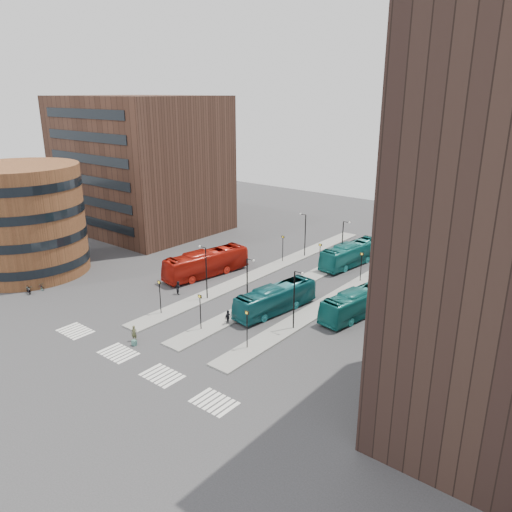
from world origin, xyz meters
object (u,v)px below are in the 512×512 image
Objects in this scene: suitcase at (134,343)px; red_bus at (206,263)px; teal_bus_d at (425,245)px; commuter_b at (228,318)px; teal_bus_c at (359,302)px; teal_bus_a at (275,299)px; traveller at (134,333)px; bicycle_far at (39,287)px; bicycle_mid at (28,290)px; bicycle_near at (29,289)px; teal_bus_b at (351,254)px; commuter_c at (254,315)px; commuter_a at (178,288)px.

red_bus is at bearing 100.25° from suitcase.
teal_bus_d reaches higher than commuter_b.
teal_bus_a is at bearing -138.49° from teal_bus_c.
suitcase is 0.05× the size of teal_bus_c.
bicycle_far is (-19.23, 0.89, -0.34)m from traveller.
bicycle_far is at bearing 7.02° from bicycle_mid.
teal_bus_a reaches higher than bicycle_near.
red_bus is 6.88× the size of bicycle_near.
red_bus is 18.55m from traveller.
bicycle_far is at bearing -143.16° from teal_bus_c.
commuter_b is at bearing 34.06° from traveller.
traveller is at bearing -81.64° from bicycle_mid.
teal_bus_d is at bearing -47.76° from bicycle_far.
bicycle_near is 1.05× the size of bicycle_far.
suitcase is 0.30× the size of bicycle_near.
suitcase is at bearing -91.65° from teal_bus_b.
teal_bus_b is 12.18m from teal_bus_d.
traveller is 12.05m from commuter_c.
traveller reaches higher than suitcase.
commuter_c is at bearing -17.04° from red_bus.
traveller is at bearing -113.98° from teal_bus_d.
commuter_a is 0.92× the size of commuter_c.
teal_bus_b reaches higher than commuter_a.
teal_bus_a is at bearing -141.89° from commuter_a.
commuter_b is 24.96m from bicycle_far.
commuter_c reaches higher than bicycle_far.
red_bus is at bearing -122.79° from teal_bus_b.
traveller is at bearing -118.02° from teal_bus_c.
teal_bus_a is 28.75m from bicycle_far.
red_bus is 15.31m from commuter_c.
commuter_c reaches higher than commuter_a.
bicycle_near is (-19.97, 0.26, 0.19)m from suitcase.
teal_bus_a is 7.04× the size of bicycle_mid.
commuter_a is (-19.19, -8.07, -0.68)m from teal_bus_c.
teal_bus_b reaches higher than commuter_c.
teal_bus_c is at bearing 27.16° from traveller.
bicycle_mid is (-23.89, -8.58, -0.35)m from commuter_b.
commuter_b is at bearing -84.67° from bicycle_far.
traveller is 0.98× the size of commuter_a.
bicycle_mid is (-25.71, -10.60, -0.41)m from commuter_c.
teal_bus_c is at bearing -52.17° from teal_bus_b.
red_bus is at bearing -119.81° from commuter_c.
bicycle_far is at bearing -73.01° from commuter_c.
traveller is 0.97× the size of commuter_b.
traveller is at bearing 144.27° from commuter_b.
traveller is at bearing -64.61° from bicycle_near.
bicycle_near is at bearing -70.59° from commuter_c.
commuter_b reaches higher than bicycle_near.
traveller is at bearing -93.08° from teal_bus_b.
teal_bus_d reaches higher than bicycle_mid.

